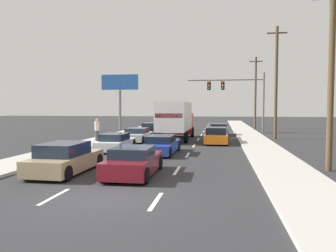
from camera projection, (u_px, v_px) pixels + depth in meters
ground_plane at (186, 134)px, 35.32m from camera, size 140.00×140.00×0.00m
sidewalk_right at (253, 139)px, 29.35m from camera, size 2.69×80.00×0.14m
sidewalk_left at (112, 137)px, 31.43m from camera, size 2.69×80.00×0.14m
lane_markings at (183, 137)px, 32.65m from camera, size 3.54×57.00×0.01m
car_black at (151, 129)px, 34.78m from camera, size 1.82×4.57×1.28m
car_silver at (137, 135)px, 28.01m from camera, size 2.01×4.34×1.16m
car_white at (116, 143)px, 22.01m from camera, size 1.84×4.04×1.18m
car_tan at (65, 159)px, 14.60m from camera, size 2.00×4.43×1.36m
box_truck at (176, 118)px, 29.19m from camera, size 2.62×8.50×3.38m
car_blue at (161, 145)px, 20.68m from camera, size 1.97×4.59×1.16m
car_maroon at (134, 162)px, 14.08m from camera, size 1.94×4.19×1.24m
car_gray at (219, 130)px, 33.91m from camera, size 1.93×4.37×1.25m
car_orange at (216, 136)px, 26.63m from camera, size 1.93×4.57×1.32m
traffic_signal_mast at (232, 90)px, 37.56m from camera, size 8.70×0.69×6.86m
utility_pole_near at (331, 76)px, 14.78m from camera, size 1.80×0.28×8.43m
utility_pole_mid at (276, 82)px, 30.01m from camera, size 1.80×0.28×10.30m
utility_pole_far at (255, 92)px, 44.97m from camera, size 1.80×0.28×9.81m
roadside_billboard at (120, 89)px, 43.20m from camera, size 4.98×0.36×7.24m
pedestrian_near_corner at (97, 130)px, 27.20m from camera, size 0.38×0.38×1.86m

